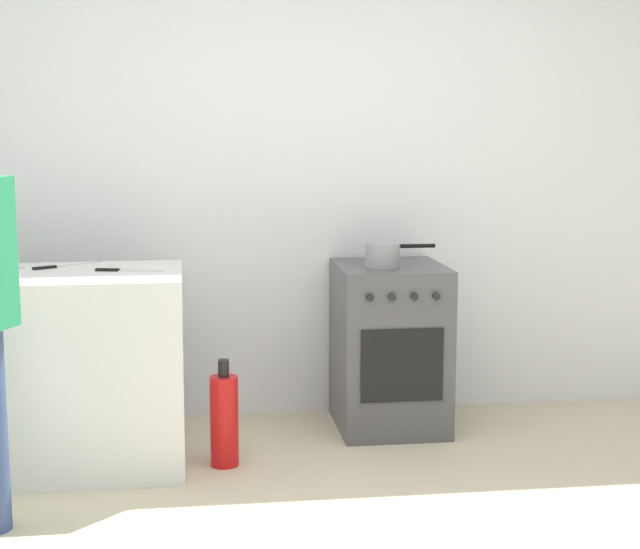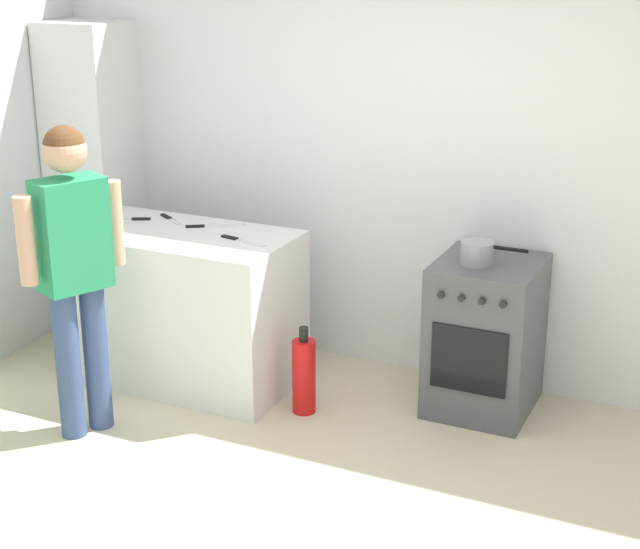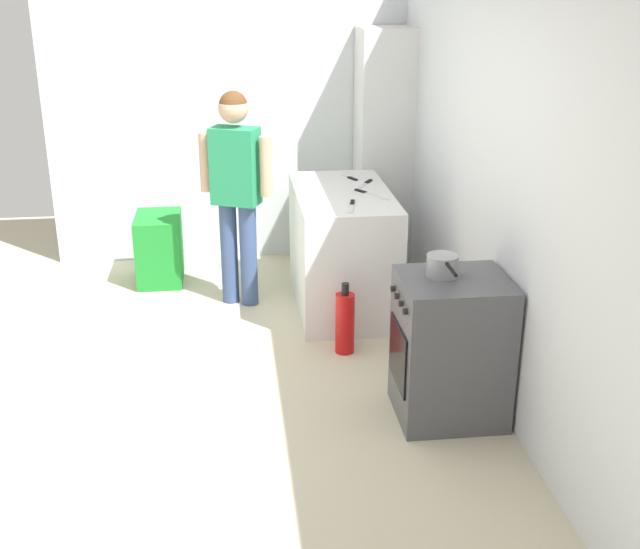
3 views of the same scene
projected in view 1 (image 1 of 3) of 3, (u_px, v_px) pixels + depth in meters
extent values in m
cube|color=silver|center=(313.00, 173.00, 5.23)|extent=(6.00, 0.10, 2.60)
cube|color=silver|center=(39.00, 371.00, 4.45)|extent=(1.30, 0.70, 0.90)
cube|color=#4C4C51|center=(389.00, 347.00, 5.05)|extent=(0.54, 0.60, 0.85)
cube|color=black|center=(402.00, 366.00, 4.75)|extent=(0.41, 0.01, 0.36)
cylinder|color=black|center=(371.00, 270.00, 4.85)|extent=(0.17, 0.17, 0.01)
cylinder|color=black|center=(419.00, 269.00, 4.88)|extent=(0.17, 0.17, 0.01)
cylinder|color=black|center=(363.00, 263.00, 5.08)|extent=(0.17, 0.17, 0.01)
cylinder|color=black|center=(409.00, 262.00, 5.12)|extent=(0.17, 0.17, 0.01)
cylinder|color=black|center=(370.00, 298.00, 4.67)|extent=(0.04, 0.02, 0.04)
cylinder|color=black|center=(392.00, 297.00, 4.68)|extent=(0.04, 0.02, 0.04)
cylinder|color=black|center=(415.00, 297.00, 4.70)|extent=(0.04, 0.02, 0.04)
cylinder|color=black|center=(437.00, 296.00, 4.71)|extent=(0.04, 0.02, 0.04)
cylinder|color=gray|center=(383.00, 255.00, 4.90)|extent=(0.18, 0.18, 0.12)
cylinder|color=black|center=(417.00, 246.00, 4.92)|extent=(0.18, 0.02, 0.02)
cube|color=silver|center=(80.00, 265.00, 4.62)|extent=(0.22, 0.16, 0.01)
cube|color=black|center=(44.00, 268.00, 4.51)|extent=(0.11, 0.08, 0.01)
cube|color=silver|center=(141.00, 271.00, 4.43)|extent=(0.20, 0.08, 0.01)
cube|color=black|center=(108.00, 270.00, 4.44)|extent=(0.11, 0.05, 0.01)
cube|color=silver|center=(10.00, 268.00, 4.52)|extent=(0.14, 0.10, 0.01)
cylinder|color=tan|center=(6.00, 244.00, 3.79)|extent=(0.09, 0.09, 0.44)
cylinder|color=red|center=(224.00, 421.00, 4.49)|extent=(0.13, 0.13, 0.42)
cylinder|color=black|center=(223.00, 368.00, 4.46)|extent=(0.05, 0.05, 0.08)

